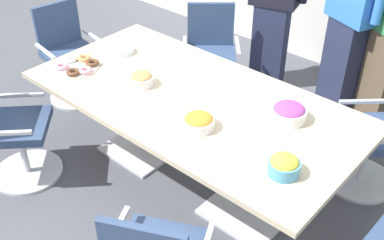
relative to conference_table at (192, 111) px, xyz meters
name	(u,v)px	position (x,y,z in m)	size (l,w,h in m)	color
ground_plane	(192,177)	(0.00, 0.00, -0.63)	(10.00, 10.00, 0.01)	#4C4F56
conference_table	(192,111)	(0.00, 0.00, 0.00)	(2.40, 1.20, 0.75)	#CCB793
office_chair_0	(210,60)	(-0.66, 1.01, -0.22)	(0.76, 0.76, 0.91)	silver
office_chair_1	(70,58)	(-1.69, 0.15, -0.22)	(0.62, 0.62, 0.91)	silver
office_chair_2	(11,133)	(-1.05, -0.87, -0.22)	(0.76, 0.76, 0.91)	silver
office_chair_5	(377,139)	(1.05, 0.87, -0.22)	(0.76, 0.76, 0.91)	silver
person_standing_1	(353,9)	(0.37, 1.64, 0.37)	(0.60, 0.37, 1.89)	#232842
snack_bowl_cookies	(141,79)	(-0.38, -0.12, 0.17)	(0.18, 0.18, 0.10)	white
snack_bowl_candy_mix	(289,112)	(0.65, 0.21, 0.18)	(0.23, 0.23, 0.11)	white
snack_bowl_chips_yellow	(284,165)	(0.91, -0.26, 0.18)	(0.18, 0.18, 0.12)	#4C9EC6
snack_bowl_chips_orange	(199,121)	(0.27, -0.25, 0.17)	(0.21, 0.21, 0.10)	white
donut_platter	(78,66)	(-0.94, -0.27, 0.14)	(0.34, 0.33, 0.04)	white
plate_stack	(123,50)	(-0.87, 0.13, 0.14)	(0.19, 0.19, 0.04)	white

